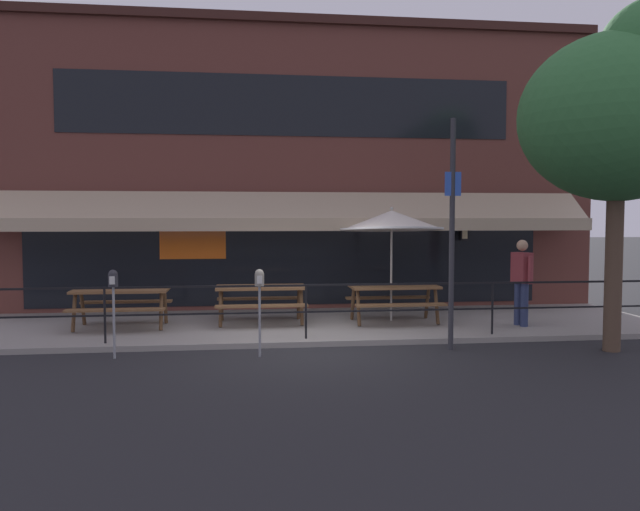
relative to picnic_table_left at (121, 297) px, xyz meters
name	(u,v)px	position (x,y,z in m)	size (l,w,h in m)	color
ground_plane	(308,348)	(3.46, -1.79, -0.71)	(120.00, 120.00, 0.00)	#232326
patio_deck	(298,325)	(3.46, 0.21, -0.66)	(15.00, 4.00, 0.10)	gray
restaurant_building	(289,167)	(3.46, 2.43, 2.74)	(15.00, 1.60, 6.93)	brown
patio_railing	(306,299)	(3.46, -1.49, 0.09)	(13.84, 0.04, 0.97)	black
picnic_table_left	(121,297)	(0.00, 0.00, 0.00)	(1.80, 1.42, 0.76)	brown
picnic_table_centre	(261,294)	(2.71, 0.21, 0.00)	(1.80, 1.42, 0.76)	brown
picnic_table_right	(394,293)	(5.42, 0.00, 0.00)	(1.80, 1.42, 0.76)	brown
patio_umbrella_right	(392,221)	(5.42, 0.26, 1.47)	(2.14, 2.14, 2.38)	#B7B2A8
pedestrian_walking	(522,278)	(7.85, -0.68, 0.35)	(0.32, 0.61, 1.71)	navy
parking_meter_near	(113,287)	(0.32, -2.26, 0.44)	(0.15, 0.16, 1.42)	gray
parking_meter_far	(259,286)	(2.62, -2.42, 0.44)	(0.15, 0.16, 1.42)	gray
street_sign_pole	(452,232)	(5.87, -2.24, 1.30)	(0.28, 0.09, 3.90)	#2D2D33
street_tree_curbside	(626,106)	(8.61, -2.75, 3.36)	(3.26, 2.93, 5.77)	brown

